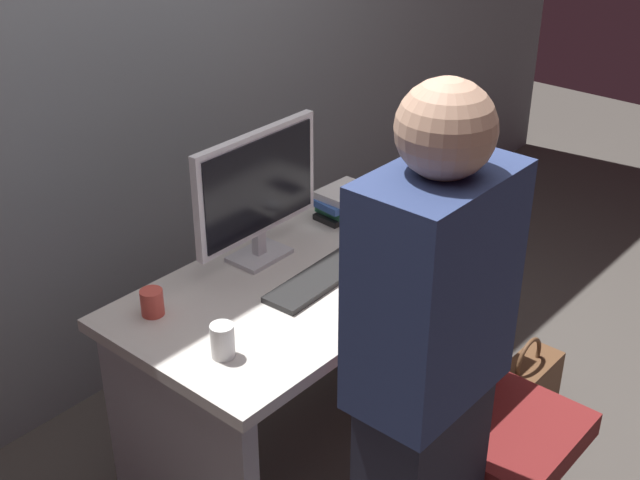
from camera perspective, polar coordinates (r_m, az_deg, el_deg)
ground_plane at (r=3.23m, az=-0.69°, el=-13.64°), size 9.00×9.00×0.00m
wall_back at (r=3.15m, az=-13.77°, el=15.44°), size 6.40×0.10×3.00m
desk at (r=2.92m, az=-0.75°, el=-6.34°), size 1.31×0.71×0.73m
office_chair at (r=2.69m, az=10.87°, el=-12.42°), size 0.52×0.52×0.94m
person_at_desk at (r=2.14m, az=7.17°, el=-10.11°), size 0.40×0.24×1.64m
monitor at (r=2.79m, az=-4.24°, el=3.42°), size 0.54×0.14×0.46m
keyboard at (r=2.76m, az=-0.03°, el=-2.63°), size 0.44×0.15×0.02m
mouse at (r=2.95m, az=3.85°, el=-0.26°), size 0.06×0.10×0.03m
cup_near_keyboard at (r=2.41m, az=-6.59°, el=-6.76°), size 0.07×0.07×0.10m
cup_by_monitor at (r=2.62m, az=-11.25°, el=-4.15°), size 0.07×0.07×0.08m
book_stack at (r=3.16m, az=1.58°, el=2.60°), size 0.23×0.16×0.11m
cell_phone at (r=3.05m, az=7.08°, el=0.26°), size 0.08×0.15×0.01m
handbag at (r=3.34m, az=13.56°, el=-9.96°), size 0.34×0.14×0.38m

